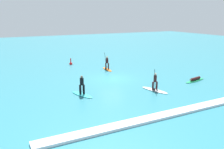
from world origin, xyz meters
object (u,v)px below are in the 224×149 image
(surfer_on_white_board, at_px, (155,87))
(surfer_on_teal_board, at_px, (82,90))
(surfer_on_green_board, at_px, (195,80))
(marker_buoy, at_px, (71,63))
(surfer_on_orange_board, at_px, (107,66))

(surfer_on_white_board, xyz_separation_m, surfer_on_teal_board, (-6.64, 1.92, 0.09))
(surfer_on_green_board, bearing_deg, marker_buoy, -68.67)
(surfer_on_green_board, height_order, surfer_on_orange_board, surfer_on_orange_board)
(surfer_on_orange_board, bearing_deg, surfer_on_green_board, 37.96)
(surfer_on_white_board, xyz_separation_m, surfer_on_orange_board, (-0.18, 10.07, 0.15))
(surfer_on_green_board, relative_size, surfer_on_orange_board, 1.18)
(surfer_on_orange_board, distance_m, marker_buoy, 6.29)
(surfer_on_white_board, bearing_deg, surfer_on_green_board, 80.40)
(surfer_on_green_board, xyz_separation_m, surfer_on_orange_board, (-6.20, 9.33, 0.38))
(marker_buoy, bearing_deg, surfer_on_teal_board, -103.23)
(surfer_on_teal_board, bearing_deg, surfer_on_green_board, 65.51)
(surfer_on_white_board, height_order, marker_buoy, surfer_on_white_board)
(marker_buoy, bearing_deg, surfer_on_orange_board, -58.53)
(surfer_on_white_board, relative_size, surfer_on_teal_board, 1.09)
(surfer_on_white_board, distance_m, marker_buoy, 15.81)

